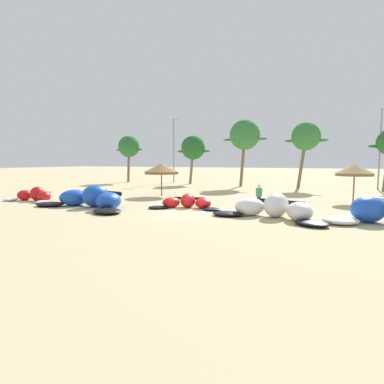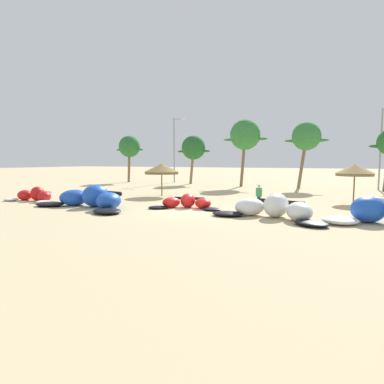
# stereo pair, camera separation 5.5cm
# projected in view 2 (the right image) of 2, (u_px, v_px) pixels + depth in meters

# --- Properties ---
(ground_plane) EXTENTS (260.00, 260.00, 0.00)m
(ground_plane) POSITION_uv_depth(u_px,v_px,m) (190.00, 211.00, 20.17)
(ground_plane) COLOR #C6B284
(kite_far_left) EXTENTS (4.94, 2.23, 1.12)m
(kite_far_left) POSITION_uv_depth(u_px,v_px,m) (35.00, 196.00, 25.26)
(kite_far_left) COLOR white
(kite_far_left) RESTS_ON ground
(kite_left) EXTENTS (8.00, 4.25, 1.52)m
(kite_left) POSITION_uv_depth(u_px,v_px,m) (91.00, 199.00, 21.76)
(kite_left) COLOR black
(kite_left) RESTS_ON ground
(kite_left_of_center) EXTENTS (5.03, 2.88, 0.94)m
(kite_left_of_center) POSITION_uv_depth(u_px,v_px,m) (187.00, 203.00, 21.49)
(kite_left_of_center) COLOR black
(kite_left_of_center) RESTS_ON ground
(kite_center) EXTENTS (6.65, 3.85, 1.35)m
(kite_center) POSITION_uv_depth(u_px,v_px,m) (273.00, 209.00, 17.70)
(kite_center) COLOR black
(kite_center) RESTS_ON ground
(beach_umbrella_near_van) EXTENTS (3.17, 3.17, 2.92)m
(beach_umbrella_near_van) POSITION_uv_depth(u_px,v_px,m) (162.00, 169.00, 28.87)
(beach_umbrella_near_van) COLOR brown
(beach_umbrella_near_van) RESTS_ON ground
(beach_umbrella_middle) EXTENTS (2.77, 2.77, 2.92)m
(beach_umbrella_middle) POSITION_uv_depth(u_px,v_px,m) (355.00, 170.00, 23.88)
(beach_umbrella_middle) COLOR brown
(beach_umbrella_middle) RESTS_ON ground
(person_near_kites) EXTENTS (0.36, 0.24, 1.62)m
(person_near_kites) POSITION_uv_depth(u_px,v_px,m) (259.00, 197.00, 20.85)
(person_near_kites) COLOR #383842
(person_near_kites) RESTS_ON ground
(palm_leftmost) EXTENTS (4.73, 3.15, 6.85)m
(palm_leftmost) POSITION_uv_depth(u_px,v_px,m) (129.00, 147.00, 47.48)
(palm_leftmost) COLOR brown
(palm_leftmost) RESTS_ON ground
(palm_left) EXTENTS (4.88, 3.25, 6.57)m
(palm_left) POSITION_uv_depth(u_px,v_px,m) (194.00, 148.00, 43.64)
(palm_left) COLOR #7F6647
(palm_left) RESTS_ON ground
(palm_left_of_gap) EXTENTS (5.50, 3.67, 8.14)m
(palm_left_of_gap) POSITION_uv_depth(u_px,v_px,m) (245.00, 135.00, 38.97)
(palm_left_of_gap) COLOR brown
(palm_left_of_gap) RESTS_ON ground
(palm_center_left) EXTENTS (4.79, 3.20, 7.51)m
(palm_center_left) POSITION_uv_depth(u_px,v_px,m) (306.00, 137.00, 36.23)
(palm_center_left) COLOR brown
(palm_center_left) RESTS_ON ground
(lamppost_west) EXTENTS (1.79, 0.24, 9.23)m
(lamppost_west) POSITION_uv_depth(u_px,v_px,m) (175.00, 147.00, 46.37)
(lamppost_west) COLOR gray
(lamppost_west) RESTS_ON ground
(lamppost_west_center) EXTENTS (1.74, 0.24, 8.79)m
(lamppost_west_center) POSITION_uv_depth(u_px,v_px,m) (382.00, 144.00, 34.77)
(lamppost_west_center) COLOR gray
(lamppost_west_center) RESTS_ON ground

